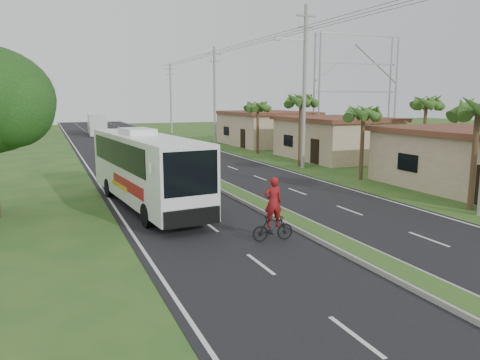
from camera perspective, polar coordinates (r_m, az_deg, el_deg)
name	(u,v)px	position (r m, az deg, el deg)	size (l,w,h in m)	color
ground	(351,251)	(16.94, 13.41, -8.44)	(180.00, 180.00, 0.00)	#23511D
road_asphalt	(188,171)	(34.70, -6.30, 1.14)	(14.00, 160.00, 0.02)	black
median_strip	(188,169)	(34.69, -6.31, 1.29)	(1.20, 160.00, 0.18)	gray
lane_edge_left	(94,177)	(33.47, -17.37, 0.41)	(0.12, 160.00, 0.01)	silver
lane_edge_right	(270,166)	(37.12, 3.67, 1.73)	(0.12, 160.00, 0.01)	silver
shop_mid	(334,138)	(42.29, 11.43, 5.08)	(7.60, 10.60, 3.67)	tan
shop_far	(266,128)	(54.43, 3.14, 6.36)	(8.60, 11.60, 3.82)	tan
palm_verge_a	(478,110)	(24.50, 27.04, 7.63)	(2.40, 2.40, 5.45)	#473321
palm_verge_b	(363,113)	(31.36, 14.82, 7.93)	(2.40, 2.40, 5.05)	#473321
palm_verge_c	(301,100)	(36.85, 7.43, 9.60)	(2.40, 2.40, 5.85)	#473321
palm_verge_d	(258,106)	(45.09, 2.19, 8.98)	(2.40, 2.40, 5.25)	#473321
palm_behind_shop	(426,103)	(38.92, 21.77, 8.72)	(2.40, 2.40, 5.65)	#473321
utility_pole_b	(304,85)	(35.84, 7.82, 11.40)	(3.20, 0.28, 12.00)	gray
utility_pole_c	(215,95)	(54.06, -3.11, 10.31)	(1.60, 0.28, 11.00)	gray
utility_pole_d	(171,98)	(73.21, -8.44, 9.90)	(1.60, 0.28, 10.50)	gray
billboard_lattice	(356,84)	(53.33, 14.00, 11.28)	(10.18, 1.18, 12.07)	gray
coach_bus_main	(145,165)	(23.23, -11.52, 1.85)	(3.58, 11.88, 3.78)	white
coach_bus_far	(97,123)	(72.80, -17.08, 6.70)	(2.89, 10.79, 3.11)	silver
motorcyclist	(273,216)	(17.40, 4.04, -4.45)	(1.63, 0.61, 2.43)	black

